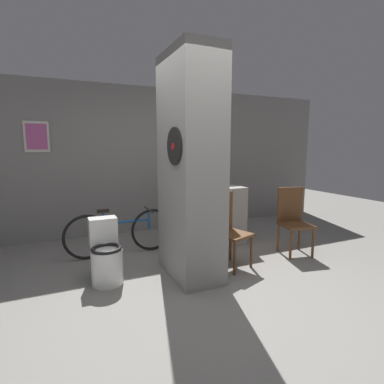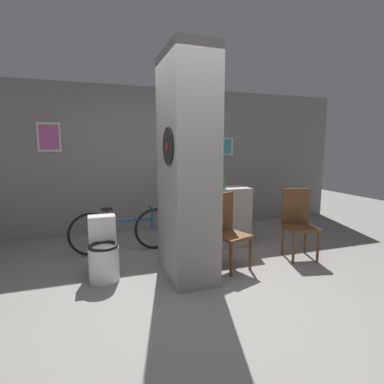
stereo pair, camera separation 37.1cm
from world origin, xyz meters
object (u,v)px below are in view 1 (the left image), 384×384
object	(u,v)px
bottle_tall	(219,182)
toilet	(106,256)
chair_near_pillar	(228,227)
chair_by_doorway	(293,218)
bicycle	(121,232)

from	to	relation	value
bottle_tall	toilet	bearing A→B (deg)	-161.59
toilet	bottle_tall	world-z (taller)	bottle_tall
chair_near_pillar	chair_by_doorway	world-z (taller)	same
chair_near_pillar	bicycle	size ratio (longest dim) A/B	0.61
bicycle	bottle_tall	world-z (taller)	bottle_tall
chair_near_pillar	bottle_tall	distance (m)	0.94
chair_by_doorway	chair_near_pillar	bearing A→B (deg)	-166.43
chair_near_pillar	bottle_tall	xyz separation A→B (m)	(0.27, 0.75, 0.50)
bicycle	bottle_tall	bearing A→B (deg)	-8.72
toilet	bicycle	xyz separation A→B (m)	(0.33, 0.82, 0.02)
chair_by_doorway	bicycle	distance (m)	2.50
toilet	chair_near_pillar	bearing A→B (deg)	-5.87
chair_near_pillar	bottle_tall	world-z (taller)	bottle_tall
chair_near_pillar	bottle_tall	size ratio (longest dim) A/B	3.66
chair_by_doorway	bottle_tall	distance (m)	1.21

